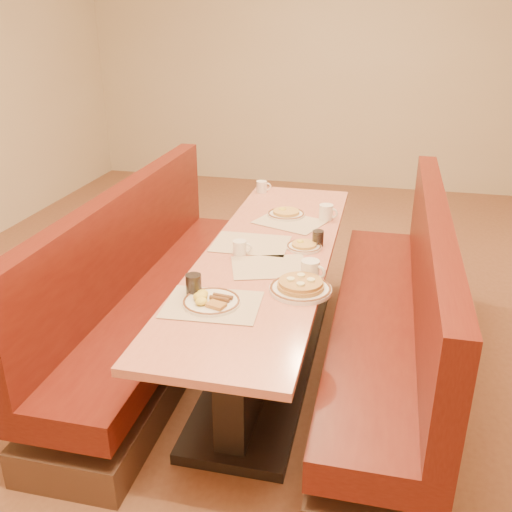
% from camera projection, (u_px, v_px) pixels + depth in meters
% --- Properties ---
extents(ground, '(8.00, 8.00, 0.00)m').
position_uv_depth(ground, '(267.00, 363.00, 3.52)').
color(ground, '#9E6647').
rests_on(ground, ground).
extents(room_envelope, '(6.04, 8.04, 2.82)m').
position_uv_depth(room_envelope, '(270.00, 26.00, 2.74)').
color(room_envelope, beige).
rests_on(room_envelope, ground).
extents(diner_table, '(0.70, 2.50, 0.75)m').
position_uv_depth(diner_table, '(267.00, 310.00, 3.37)').
color(diner_table, black).
rests_on(diner_table, ground).
extents(booth_left, '(0.55, 2.50, 1.05)m').
position_uv_depth(booth_left, '(152.00, 299.00, 3.52)').
color(booth_left, '#4C3326').
rests_on(booth_left, ground).
extents(booth_right, '(0.55, 2.50, 1.05)m').
position_uv_depth(booth_right, '(394.00, 326.00, 3.22)').
color(booth_right, '#4C3326').
rests_on(booth_right, ground).
extents(placemat_near_left, '(0.46, 0.35, 0.00)m').
position_uv_depth(placemat_near_left, '(212.00, 304.00, 2.63)').
color(placemat_near_left, beige).
rests_on(placemat_near_left, diner_table).
extents(placemat_near_right, '(0.47, 0.41, 0.00)m').
position_uv_depth(placemat_near_right, '(270.00, 267.00, 3.02)').
color(placemat_near_right, beige).
rests_on(placemat_near_right, diner_table).
extents(placemat_far_left, '(0.44, 0.34, 0.00)m').
position_uv_depth(placemat_far_left, '(251.00, 244.00, 3.31)').
color(placemat_far_left, beige).
rests_on(placemat_far_left, diner_table).
extents(placemat_far_right, '(0.49, 0.43, 0.00)m').
position_uv_depth(placemat_far_right, '(290.00, 222.00, 3.65)').
color(placemat_far_right, beige).
rests_on(placemat_far_right, diner_table).
extents(pancake_plate, '(0.30, 0.30, 0.07)m').
position_uv_depth(pancake_plate, '(301.00, 287.00, 2.76)').
color(pancake_plate, white).
rests_on(pancake_plate, diner_table).
extents(eggs_plate, '(0.27, 0.27, 0.05)m').
position_uv_depth(eggs_plate, '(210.00, 301.00, 2.64)').
color(eggs_plate, white).
rests_on(eggs_plate, diner_table).
extents(extra_plate_mid, '(0.20, 0.20, 0.04)m').
position_uv_depth(extra_plate_mid, '(304.00, 246.00, 3.26)').
color(extra_plate_mid, white).
rests_on(extra_plate_mid, diner_table).
extents(extra_plate_far, '(0.25, 0.25, 0.05)m').
position_uv_depth(extra_plate_far, '(286.00, 214.00, 3.76)').
color(extra_plate_far, white).
rests_on(extra_plate_far, diner_table).
extents(coffee_mug_a, '(0.13, 0.09, 0.10)m').
position_uv_depth(coffee_mug_a, '(311.00, 270.00, 2.87)').
color(coffee_mug_a, white).
rests_on(coffee_mug_a, diner_table).
extents(coffee_mug_b, '(0.11, 0.08, 0.08)m').
position_uv_depth(coffee_mug_b, '(240.00, 247.00, 3.16)').
color(coffee_mug_b, white).
rests_on(coffee_mug_b, diner_table).
extents(coffee_mug_c, '(0.13, 0.09, 0.10)m').
position_uv_depth(coffee_mug_c, '(327.00, 212.00, 3.69)').
color(coffee_mug_c, white).
rests_on(coffee_mug_c, diner_table).
extents(coffee_mug_d, '(0.11, 0.08, 0.08)m').
position_uv_depth(coffee_mug_d, '(262.00, 186.00, 4.24)').
color(coffee_mug_d, white).
rests_on(coffee_mug_d, diner_table).
extents(soda_tumbler_near, '(0.08, 0.08, 0.10)m').
position_uv_depth(soda_tumbler_near, '(194.00, 285.00, 2.71)').
color(soda_tumbler_near, black).
rests_on(soda_tumbler_near, diner_table).
extents(soda_tumbler_mid, '(0.07, 0.07, 0.09)m').
position_uv_depth(soda_tumbler_mid, '(318.00, 238.00, 3.28)').
color(soda_tumbler_mid, black).
rests_on(soda_tumbler_mid, diner_table).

